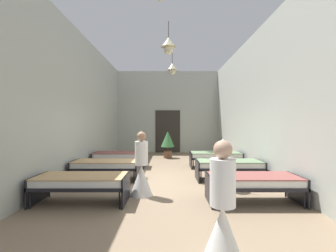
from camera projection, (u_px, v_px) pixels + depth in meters
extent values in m
cube|color=#8C755B|center=(168.00, 182.00, 6.70)|extent=(6.30, 13.33, 0.10)
cube|color=#B2B7AD|center=(168.00, 112.00, 13.13)|extent=(6.10, 0.20, 4.64)
cube|color=#B2B7AD|center=(67.00, 101.00, 6.67)|extent=(0.20, 12.73, 4.64)
cube|color=#B2B7AD|center=(269.00, 101.00, 6.66)|extent=(0.20, 12.73, 4.64)
cube|color=#2D2823|center=(168.00, 131.00, 13.03)|extent=(1.40, 0.06, 2.40)
cylinder|color=brown|center=(169.00, 29.00, 6.64)|extent=(0.02, 0.02, 0.46)
cone|color=beige|center=(169.00, 42.00, 6.64)|extent=(0.44, 0.44, 0.28)
sphere|color=beige|center=(169.00, 50.00, 6.65)|extent=(0.28, 0.28, 0.28)
cylinder|color=brown|center=(173.00, 58.00, 9.61)|extent=(0.02, 0.02, 0.44)
cone|color=beige|center=(173.00, 67.00, 9.61)|extent=(0.44, 0.44, 0.28)
sphere|color=beige|center=(173.00, 72.00, 9.62)|extent=(0.28, 0.28, 0.28)
cylinder|color=black|center=(31.00, 200.00, 4.44)|extent=(0.03, 0.03, 0.34)
cylinder|color=black|center=(50.00, 189.00, 5.16)|extent=(0.03, 0.03, 0.34)
cylinder|color=black|center=(120.00, 200.00, 4.43)|extent=(0.03, 0.03, 0.34)
cylinder|color=black|center=(127.00, 189.00, 5.15)|extent=(0.03, 0.03, 0.34)
cube|color=black|center=(82.00, 185.00, 4.79)|extent=(1.90, 0.84, 0.07)
cube|color=black|center=(38.00, 189.00, 4.80)|extent=(0.04, 0.84, 0.57)
cube|color=black|center=(126.00, 189.00, 4.79)|extent=(0.04, 0.84, 0.57)
cube|color=white|center=(82.00, 180.00, 4.79)|extent=(1.82, 0.78, 0.14)
cube|color=tan|center=(82.00, 176.00, 4.79)|extent=(1.86, 0.82, 0.02)
cylinder|color=black|center=(216.00, 200.00, 4.43)|extent=(0.03, 0.03, 0.34)
cylinder|color=black|center=(209.00, 189.00, 5.15)|extent=(0.03, 0.03, 0.34)
cylinder|color=black|center=(305.00, 200.00, 4.43)|extent=(0.03, 0.03, 0.34)
cylinder|color=black|center=(286.00, 189.00, 5.15)|extent=(0.03, 0.03, 0.34)
cube|color=black|center=(254.00, 185.00, 4.79)|extent=(1.90, 0.84, 0.07)
cube|color=black|center=(209.00, 189.00, 4.79)|extent=(0.04, 0.84, 0.57)
cube|color=black|center=(298.00, 189.00, 4.79)|extent=(0.04, 0.84, 0.57)
cube|color=white|center=(254.00, 180.00, 4.79)|extent=(1.82, 0.78, 0.14)
cube|color=#8C4C47|center=(254.00, 176.00, 4.78)|extent=(1.86, 0.82, 0.02)
cylinder|color=black|center=(72.00, 177.00, 6.34)|extent=(0.03, 0.03, 0.34)
cylinder|color=black|center=(82.00, 172.00, 7.06)|extent=(0.03, 0.03, 0.34)
cylinder|color=black|center=(134.00, 177.00, 6.33)|extent=(0.03, 0.03, 0.34)
cylinder|color=black|center=(138.00, 172.00, 7.05)|extent=(0.03, 0.03, 0.34)
cube|color=black|center=(107.00, 167.00, 6.69)|extent=(1.90, 0.84, 0.07)
cube|color=black|center=(75.00, 170.00, 6.70)|extent=(0.04, 0.84, 0.57)
cube|color=black|center=(138.00, 170.00, 6.69)|extent=(0.04, 0.84, 0.57)
cube|color=white|center=(107.00, 164.00, 6.69)|extent=(1.82, 0.78, 0.14)
cube|color=tan|center=(107.00, 161.00, 6.69)|extent=(1.86, 0.82, 0.02)
cylinder|color=black|center=(201.00, 177.00, 6.33)|extent=(0.03, 0.03, 0.34)
cylinder|color=black|center=(198.00, 172.00, 7.05)|extent=(0.03, 0.03, 0.34)
cylinder|color=black|center=(264.00, 177.00, 6.33)|extent=(0.03, 0.03, 0.34)
cylinder|color=black|center=(254.00, 172.00, 7.05)|extent=(0.03, 0.03, 0.34)
cube|color=black|center=(229.00, 167.00, 6.69)|extent=(1.90, 0.84, 0.07)
cube|color=black|center=(198.00, 170.00, 6.69)|extent=(0.04, 0.84, 0.57)
cube|color=black|center=(261.00, 170.00, 6.69)|extent=(0.04, 0.84, 0.57)
cube|color=white|center=(229.00, 164.00, 6.69)|extent=(1.82, 0.78, 0.14)
cube|color=slate|center=(229.00, 161.00, 6.68)|extent=(1.86, 0.82, 0.02)
cylinder|color=black|center=(94.00, 165.00, 8.24)|extent=(0.03, 0.03, 0.34)
cylinder|color=black|center=(100.00, 161.00, 8.96)|extent=(0.03, 0.03, 0.34)
cylinder|color=black|center=(142.00, 165.00, 8.23)|extent=(0.03, 0.03, 0.34)
cylinder|color=black|center=(144.00, 161.00, 8.95)|extent=(0.03, 0.03, 0.34)
cube|color=black|center=(120.00, 157.00, 8.59)|extent=(1.90, 0.84, 0.07)
cube|color=black|center=(96.00, 160.00, 8.60)|extent=(0.04, 0.84, 0.57)
cube|color=black|center=(145.00, 160.00, 8.59)|extent=(0.04, 0.84, 0.57)
cube|color=white|center=(120.00, 155.00, 8.59)|extent=(1.82, 0.78, 0.14)
cube|color=#8C4C47|center=(120.00, 152.00, 8.59)|extent=(1.86, 0.82, 0.02)
cylinder|color=black|center=(194.00, 165.00, 8.23)|extent=(0.03, 0.03, 0.34)
cylinder|color=black|center=(192.00, 161.00, 8.95)|extent=(0.03, 0.03, 0.34)
cylinder|color=black|center=(242.00, 165.00, 8.23)|extent=(0.03, 0.03, 0.34)
cylinder|color=black|center=(236.00, 161.00, 8.95)|extent=(0.03, 0.03, 0.34)
cube|color=black|center=(216.00, 157.00, 8.59)|extent=(1.90, 0.84, 0.07)
cube|color=black|center=(191.00, 160.00, 8.59)|extent=(0.04, 0.84, 0.57)
cube|color=black|center=(241.00, 160.00, 8.59)|extent=(0.04, 0.84, 0.57)
cube|color=white|center=(216.00, 155.00, 8.59)|extent=(1.82, 0.78, 0.14)
cube|color=slate|center=(216.00, 153.00, 8.58)|extent=(1.86, 0.82, 0.02)
cone|color=white|center=(223.00, 236.00, 2.67)|extent=(0.52, 0.52, 0.70)
cylinder|color=white|center=(223.00, 182.00, 2.67)|extent=(0.30, 0.30, 0.55)
sphere|color=tan|center=(223.00, 150.00, 2.66)|extent=(0.22, 0.22, 0.22)
cone|color=white|center=(223.00, 143.00, 2.66)|extent=(0.18, 0.18, 0.10)
cone|color=white|center=(142.00, 180.00, 5.28)|extent=(0.52, 0.52, 0.70)
cylinder|color=white|center=(142.00, 153.00, 5.27)|extent=(0.30, 0.30, 0.55)
sphere|color=#A87A5B|center=(142.00, 136.00, 5.26)|extent=(0.22, 0.22, 0.22)
cone|color=white|center=(142.00, 133.00, 5.26)|extent=(0.18, 0.18, 0.10)
cylinder|color=brown|center=(168.00, 154.00, 10.94)|extent=(0.40, 0.40, 0.34)
cylinder|color=brown|center=(168.00, 149.00, 10.93)|extent=(0.06, 0.06, 0.20)
cone|color=#3D7A42|center=(168.00, 139.00, 10.93)|extent=(0.65, 0.65, 0.75)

